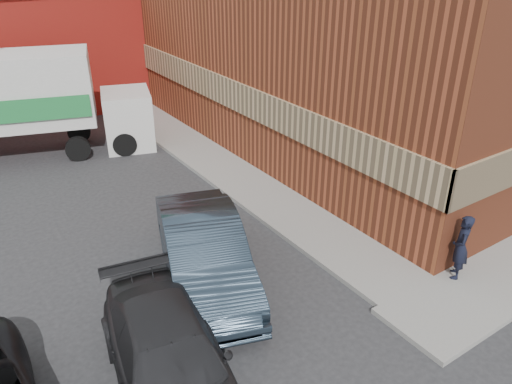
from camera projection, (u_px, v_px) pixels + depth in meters
ground at (387, 304)px, 10.67m from camera, size 90.00×90.00×0.00m
brick_building at (380, 4)px, 19.40m from camera, size 14.25×18.25×9.36m
sidewalk_west at (207, 158)px, 17.58m from camera, size 1.80×18.00×0.12m
man at (461, 247)px, 11.03m from camera, size 0.67×0.64×1.55m
sedan at (205, 253)px, 11.00m from camera, size 3.11×5.10×1.59m
suv_b at (170, 362)px, 8.35m from camera, size 2.67×4.87×1.34m
box_truck at (29, 98)px, 17.09m from camera, size 7.61×4.24×3.60m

